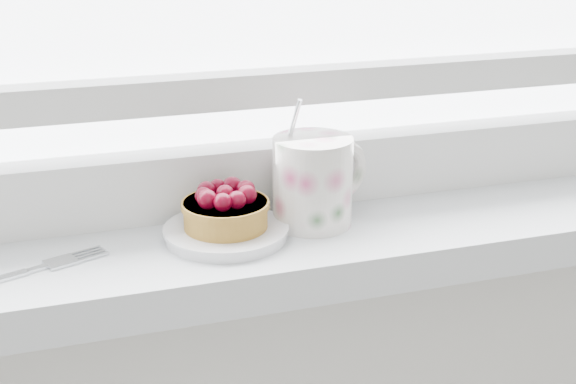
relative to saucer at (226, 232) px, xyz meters
name	(u,v)px	position (x,y,z in m)	size (l,w,h in m)	color
saucer	(226,232)	(0.00, 0.00, 0.00)	(0.12, 0.12, 0.01)	silver
raspberry_tart	(225,208)	(0.00, 0.00, 0.03)	(0.09, 0.09, 0.04)	#91631F
floral_mug	(315,179)	(0.10, 0.01, 0.04)	(0.13, 0.11, 0.13)	silver
fork	(10,276)	(-0.20, -0.03, 0.00)	(0.17, 0.08, 0.00)	silver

